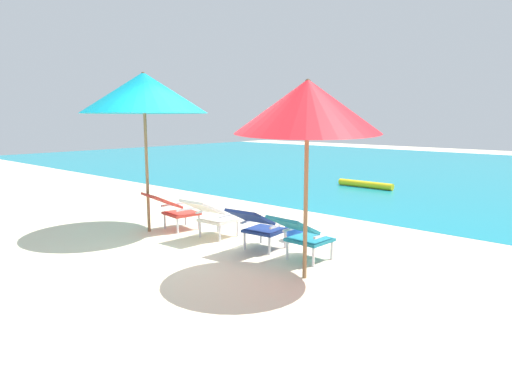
{
  "coord_description": "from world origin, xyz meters",
  "views": [
    {
      "loc": [
        4.82,
        -4.67,
        1.94
      ],
      "look_at": [
        0.0,
        0.64,
        0.75
      ],
      "focal_mm": 32.18,
      "sensor_mm": 36.0,
      "label": 1
    }
  ],
  "objects_px": {
    "lounge_chair_far_right": "(302,233)",
    "beach_ball": "(294,231)",
    "beach_umbrella_left": "(144,93)",
    "lounge_chair_near_right": "(258,224)",
    "lounge_chair_far_left": "(172,208)",
    "beach_umbrella_right": "(307,107)",
    "lounge_chair_near_left": "(211,214)",
    "swim_buoy": "(365,184)"
  },
  "relations": [
    {
      "from": "lounge_chair_near_left",
      "to": "lounge_chair_far_right",
      "type": "height_order",
      "value": "same"
    },
    {
      "from": "lounge_chair_far_left",
      "to": "beach_ball",
      "type": "bearing_deg",
      "value": 25.03
    },
    {
      "from": "lounge_chair_far_left",
      "to": "lounge_chair_near_left",
      "type": "bearing_deg",
      "value": 5.22
    },
    {
      "from": "swim_buoy",
      "to": "lounge_chair_far_left",
      "type": "bearing_deg",
      "value": -90.68
    },
    {
      "from": "beach_umbrella_right",
      "to": "beach_umbrella_left",
      "type": "bearing_deg",
      "value": 178.82
    },
    {
      "from": "lounge_chair_near_left",
      "to": "beach_ball",
      "type": "xyz_separation_m",
      "value": [
        1.04,
        0.82,
        -0.24
      ]
    },
    {
      "from": "lounge_chair_far_right",
      "to": "beach_umbrella_right",
      "type": "distance_m",
      "value": 1.75
    },
    {
      "from": "swim_buoy",
      "to": "beach_umbrella_right",
      "type": "xyz_separation_m",
      "value": [
        2.97,
        -6.86,
        1.95
      ]
    },
    {
      "from": "lounge_chair_near_right",
      "to": "lounge_chair_far_right",
      "type": "distance_m",
      "value": 0.77
    },
    {
      "from": "lounge_chair_far_right",
      "to": "beach_umbrella_right",
      "type": "bearing_deg",
      "value": -50.01
    },
    {
      "from": "beach_ball",
      "to": "beach_umbrella_left",
      "type": "bearing_deg",
      "value": -151.14
    },
    {
      "from": "lounge_chair_far_left",
      "to": "lounge_chair_near_right",
      "type": "height_order",
      "value": "same"
    },
    {
      "from": "lounge_chair_near_right",
      "to": "lounge_chair_far_right",
      "type": "relative_size",
      "value": 1.05
    },
    {
      "from": "lounge_chair_near_left",
      "to": "beach_umbrella_right",
      "type": "xyz_separation_m",
      "value": [
        2.17,
        -0.45,
        1.64
      ]
    },
    {
      "from": "swim_buoy",
      "to": "lounge_chair_far_left",
      "type": "xyz_separation_m",
      "value": [
        -0.08,
        -6.49,
        0.31
      ]
    },
    {
      "from": "beach_umbrella_left",
      "to": "lounge_chair_near_right",
      "type": "bearing_deg",
      "value": 9.76
    },
    {
      "from": "lounge_chair_near_right",
      "to": "beach_ball",
      "type": "distance_m",
      "value": 0.87
    },
    {
      "from": "lounge_chair_near_left",
      "to": "beach_umbrella_left",
      "type": "relative_size",
      "value": 0.34
    },
    {
      "from": "lounge_chair_near_right",
      "to": "beach_ball",
      "type": "bearing_deg",
      "value": 88.5
    },
    {
      "from": "beach_umbrella_left",
      "to": "beach_ball",
      "type": "xyz_separation_m",
      "value": [
        2.18,
        1.2,
        -2.15
      ]
    },
    {
      "from": "lounge_chair_far_left",
      "to": "lounge_chair_near_right",
      "type": "xyz_separation_m",
      "value": [
        1.9,
        0.07,
        0.0
      ]
    },
    {
      "from": "lounge_chair_near_left",
      "to": "beach_ball",
      "type": "bearing_deg",
      "value": 38.19
    },
    {
      "from": "beach_umbrella_right",
      "to": "beach_ball",
      "type": "distance_m",
      "value": 2.54
    },
    {
      "from": "lounge_chair_far_right",
      "to": "beach_ball",
      "type": "bearing_deg",
      "value": 132.45
    },
    {
      "from": "lounge_chair_near_left",
      "to": "beach_umbrella_right",
      "type": "relative_size",
      "value": 0.38
    },
    {
      "from": "beach_umbrella_left",
      "to": "beach_umbrella_right",
      "type": "xyz_separation_m",
      "value": [
        3.31,
        -0.07,
        -0.26
      ]
    },
    {
      "from": "lounge_chair_far_left",
      "to": "beach_umbrella_right",
      "type": "xyz_separation_m",
      "value": [
        3.05,
        -0.37,
        1.64
      ]
    },
    {
      "from": "lounge_chair_far_right",
      "to": "beach_umbrella_right",
      "type": "xyz_separation_m",
      "value": [
        0.38,
        -0.46,
        1.64
      ]
    },
    {
      "from": "lounge_chair_far_right",
      "to": "lounge_chair_near_left",
      "type": "bearing_deg",
      "value": -179.83
    },
    {
      "from": "lounge_chair_far_left",
      "to": "beach_umbrella_right",
      "type": "relative_size",
      "value": 0.39
    },
    {
      "from": "swim_buoy",
      "to": "lounge_chair_far_right",
      "type": "xyz_separation_m",
      "value": [
        2.59,
        -6.4,
        0.31
      ]
    },
    {
      "from": "lounge_chair_near_left",
      "to": "lounge_chair_far_right",
      "type": "distance_m",
      "value": 1.78
    },
    {
      "from": "swim_buoy",
      "to": "beach_ball",
      "type": "bearing_deg",
      "value": -71.72
    },
    {
      "from": "swim_buoy",
      "to": "beach_ball",
      "type": "height_order",
      "value": "beach_ball"
    },
    {
      "from": "beach_umbrella_right",
      "to": "lounge_chair_near_right",
      "type": "bearing_deg",
      "value": 159.07
    },
    {
      "from": "lounge_chair_near_right",
      "to": "beach_umbrella_left",
      "type": "bearing_deg",
      "value": -170.24
    },
    {
      "from": "lounge_chair_far_left",
      "to": "lounge_chair_near_right",
      "type": "bearing_deg",
      "value": 2.02
    },
    {
      "from": "beach_ball",
      "to": "lounge_chair_near_left",
      "type": "bearing_deg",
      "value": -141.81
    },
    {
      "from": "swim_buoy",
      "to": "lounge_chair_far_right",
      "type": "bearing_deg",
      "value": -67.97
    },
    {
      "from": "lounge_chair_near_right",
      "to": "lounge_chair_far_right",
      "type": "xyz_separation_m",
      "value": [
        0.76,
        0.02,
        0.0
      ]
    },
    {
      "from": "lounge_chair_near_right",
      "to": "lounge_chair_far_right",
      "type": "bearing_deg",
      "value": 1.44
    },
    {
      "from": "lounge_chair_near_right",
      "to": "beach_umbrella_left",
      "type": "xyz_separation_m",
      "value": [
        -2.16,
        -0.37,
        1.91
      ]
    }
  ]
}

